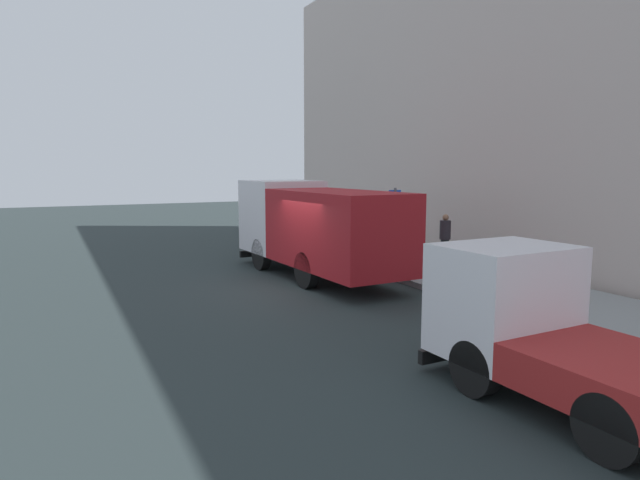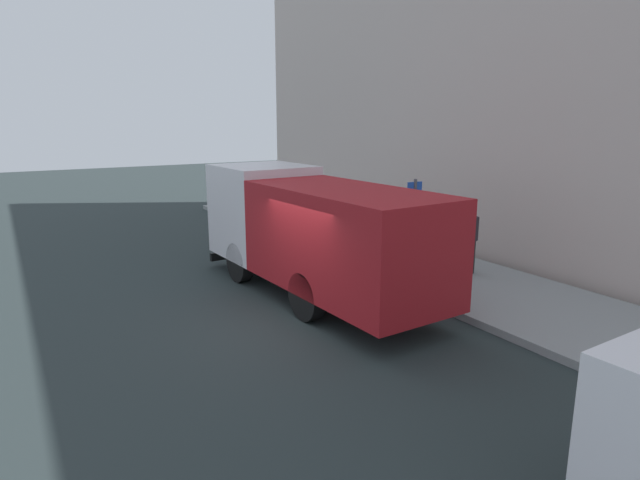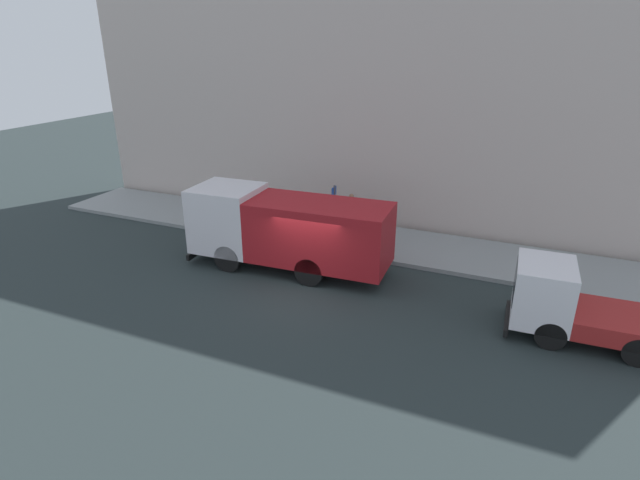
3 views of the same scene
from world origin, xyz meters
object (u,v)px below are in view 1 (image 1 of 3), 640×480
large_utility_truck (316,225)px  small_flatbed_truck (555,334)px  street_sign_post (395,222)px  pedestrian_walking (445,239)px

large_utility_truck → small_flatbed_truck: 10.07m
large_utility_truck → street_sign_post: 2.51m
small_flatbed_truck → street_sign_post: bearing=68.4°
small_flatbed_truck → pedestrian_walking: bearing=57.9°
street_sign_post → small_flatbed_truck: bearing=-109.6°
small_flatbed_truck → pedestrian_walking: (5.23, 8.98, 0.06)m
small_flatbed_truck → street_sign_post: size_ratio=1.97×
large_utility_truck → small_flatbed_truck: (-0.92, -10.01, -0.62)m
large_utility_truck → small_flatbed_truck: large_utility_truck is taller
large_utility_truck → pedestrian_walking: large_utility_truck is taller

